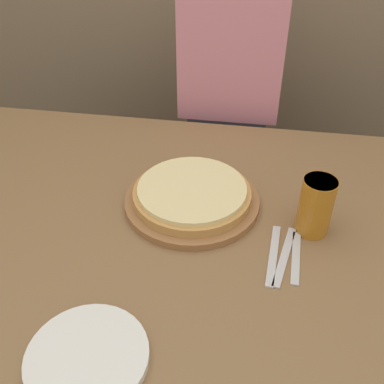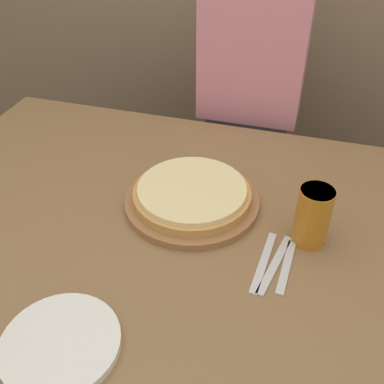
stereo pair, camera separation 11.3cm
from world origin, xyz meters
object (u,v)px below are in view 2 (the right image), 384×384
pizza_on_board (192,197)px  beer_glass (313,214)px  dinner_knife (275,264)px  spoon (286,267)px  fork (264,262)px  diner_person (248,128)px  dinner_plate (61,344)px

pizza_on_board → beer_glass: beer_glass is taller
dinner_knife → spoon: same height
beer_glass → dinner_knife: beer_glass is taller
beer_glass → fork: beer_glass is taller
pizza_on_board → spoon: (0.26, -0.15, -0.02)m
beer_glass → fork: bearing=-130.6°
pizza_on_board → fork: bearing=-35.9°
diner_person → dinner_plate: bearing=-98.5°
spoon → diner_person: diner_person is taller
pizza_on_board → beer_glass: 0.31m
fork → diner_person: bearing=102.9°
dinner_plate → dinner_knife: bearing=41.9°
fork → spoon: same height
pizza_on_board → fork: size_ratio=1.78×
fork → dinner_plate: bearing=-135.9°
fork → dinner_knife: (0.02, -0.00, 0.00)m
pizza_on_board → diner_person: bearing=85.9°
spoon → diner_person: bearing=106.5°
dinner_knife → dinner_plate: bearing=-138.1°
dinner_plate → dinner_knife: size_ratio=1.15×
diner_person → fork: bearing=-77.1°
dinner_knife → pizza_on_board: bearing=147.1°
pizza_on_board → dinner_knife: (0.24, -0.15, -0.02)m
pizza_on_board → beer_glass: bearing=-9.4°
fork → spoon: size_ratio=1.18×
spoon → diner_person: 0.77m
fork → spoon: 0.05m
diner_person → spoon: bearing=-73.5°
dinner_plate → spoon: size_ratio=1.35×
dinner_plate → fork: bearing=44.1°
dinner_plate → diner_person: size_ratio=0.17×
dinner_knife → beer_glass: bearing=58.5°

